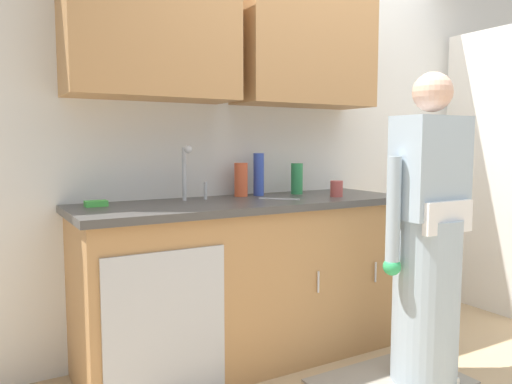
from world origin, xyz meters
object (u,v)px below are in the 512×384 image
at_px(cup_by_sink, 337,189).
at_px(bottle_cleaner_spray, 241,180).
at_px(bottle_dish_liquid, 297,179).
at_px(sponge, 96,204).
at_px(person_at_sink, 427,254).
at_px(knife_on_counter, 279,199).
at_px(bottle_water_tall, 259,174).
at_px(sink, 201,205).

bearing_deg(cup_by_sink, bottle_cleaner_spray, 147.89).
relative_size(bottle_dish_liquid, cup_by_sink, 2.03).
bearing_deg(sponge, cup_by_sink, -10.28).
height_order(person_at_sink, knife_on_counter, person_at_sink).
bearing_deg(bottle_water_tall, person_at_sink, -62.51).
xyz_separation_m(cup_by_sink, knife_on_counter, (-0.38, 0.06, -0.05)).
relative_size(bottle_water_tall, bottle_cleaner_spray, 1.28).
distance_m(bottle_dish_liquid, cup_by_sink, 0.29).
distance_m(sink, knife_on_counter, 0.47).
bearing_deg(cup_by_sink, person_at_sink, -80.37).
xyz_separation_m(person_at_sink, cup_by_sink, (-0.10, 0.61, 0.30)).
xyz_separation_m(bottle_dish_liquid, knife_on_counter, (-0.26, -0.20, -0.10)).
bearing_deg(bottle_dish_liquid, sink, -169.50).
height_order(bottle_water_tall, sponge, bottle_water_tall).
relative_size(bottle_dish_liquid, bottle_water_tall, 0.75).
bearing_deg(sink, sponge, 166.75).
xyz_separation_m(sink, bottle_water_tall, (0.47, 0.18, 0.15)).
xyz_separation_m(person_at_sink, bottle_dish_liquid, (-0.22, 0.87, 0.35)).
relative_size(sink, knife_on_counter, 2.08).
distance_m(person_at_sink, bottle_cleaner_spray, 1.15).
height_order(sink, bottle_cleaner_spray, sink).
bearing_deg(bottle_dish_liquid, sponge, -179.57).
height_order(bottle_cleaner_spray, knife_on_counter, bottle_cleaner_spray).
bearing_deg(sink, cup_by_sink, -8.37).
xyz_separation_m(bottle_dish_liquid, sponge, (-1.26, -0.01, -0.08)).
relative_size(bottle_cleaner_spray, cup_by_sink, 2.11).
relative_size(person_at_sink, knife_on_counter, 6.75).
xyz_separation_m(bottle_dish_liquid, cup_by_sink, (0.11, -0.26, -0.05)).
xyz_separation_m(bottle_dish_liquid, bottle_cleaner_spray, (-0.38, 0.05, 0.00)).
height_order(sink, cup_by_sink, sink).
xyz_separation_m(bottle_water_tall, cup_by_sink, (0.37, -0.30, -0.08)).
bearing_deg(sponge, bottle_dish_liquid, 0.43).
height_order(sink, bottle_dish_liquid, sink).
distance_m(bottle_water_tall, knife_on_counter, 0.27).
xyz_separation_m(bottle_cleaner_spray, cup_by_sink, (0.49, -0.31, -0.05)).
relative_size(bottle_water_tall, cup_by_sink, 2.71).
bearing_deg(knife_on_counter, cup_by_sink, -143.02).
xyz_separation_m(bottle_cleaner_spray, sponge, (-0.88, -0.06, -0.09)).
bearing_deg(sponge, knife_on_counter, -10.79).
xyz_separation_m(bottle_water_tall, knife_on_counter, (-0.00, -0.24, -0.13)).
height_order(bottle_dish_liquid, knife_on_counter, bottle_dish_liquid).
distance_m(bottle_water_tall, bottle_cleaner_spray, 0.12).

